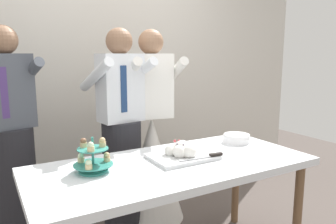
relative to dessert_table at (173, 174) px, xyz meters
name	(u,v)px	position (x,y,z in m)	size (l,w,h in m)	color
rear_wall	(97,55)	(0.00, 1.49, 0.75)	(5.20, 0.10, 2.90)	beige
dessert_table	(173,174)	(0.00, 0.00, 0.00)	(1.80, 0.80, 0.78)	silver
cupcake_stand	(93,159)	(-0.49, 0.09, 0.15)	(0.23, 0.23, 0.21)	teal
main_cake_tray	(183,152)	(0.10, 0.04, 0.12)	(0.44, 0.31, 0.13)	silver
plate_stack	(236,138)	(0.67, 0.17, 0.11)	(0.21, 0.21, 0.07)	white
person_groom	(122,142)	(-0.06, 0.74, 0.05)	(0.51, 0.54, 1.66)	#232328
person_bride	(152,155)	(0.23, 0.76, -0.12)	(0.57, 0.56, 1.66)	white
person_guest	(12,150)	(-0.86, 0.91, 0.05)	(0.56, 0.58, 1.66)	#232328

